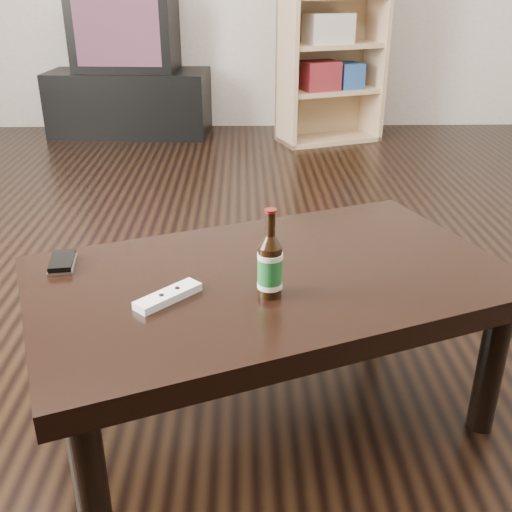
{
  "coord_description": "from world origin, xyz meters",
  "views": [
    {
      "loc": [
        0.12,
        -1.6,
        1.05
      ],
      "look_at": [
        0.15,
        -0.45,
        0.51
      ],
      "focal_mm": 42.0,
      "sensor_mm": 36.0,
      "label": 1
    }
  ],
  "objects_px": {
    "tv": "(125,31)",
    "remote": "(168,296)",
    "bookshelf": "(330,41)",
    "beer_bottle": "(270,266)",
    "tv_stand": "(131,102)",
    "phone": "(62,262)",
    "coffee_table": "(271,294)"
  },
  "relations": [
    {
      "from": "coffee_table",
      "to": "tv_stand",
      "type": "bearing_deg",
      "value": 105.38
    },
    {
      "from": "coffee_table",
      "to": "beer_bottle",
      "type": "relative_size",
      "value": 6.33
    },
    {
      "from": "tv_stand",
      "to": "phone",
      "type": "height_order",
      "value": "tv_stand"
    },
    {
      "from": "tv",
      "to": "beer_bottle",
      "type": "xyz_separation_m",
      "value": [
        0.86,
        -3.26,
        -0.22
      ]
    },
    {
      "from": "phone",
      "to": "remote",
      "type": "distance_m",
      "value": 0.32
    },
    {
      "from": "phone",
      "to": "tv",
      "type": "bearing_deg",
      "value": 88.81
    },
    {
      "from": "bookshelf",
      "to": "remote",
      "type": "height_order",
      "value": "bookshelf"
    },
    {
      "from": "beer_bottle",
      "to": "phone",
      "type": "distance_m",
      "value": 0.52
    },
    {
      "from": "coffee_table",
      "to": "remote",
      "type": "height_order",
      "value": "remote"
    },
    {
      "from": "bookshelf",
      "to": "remote",
      "type": "distance_m",
      "value": 3.12
    },
    {
      "from": "remote",
      "to": "bookshelf",
      "type": "bearing_deg",
      "value": 120.69
    },
    {
      "from": "bookshelf",
      "to": "beer_bottle",
      "type": "relative_size",
      "value": 6.35
    },
    {
      "from": "tv",
      "to": "tv_stand",
      "type": "bearing_deg",
      "value": 90.0
    },
    {
      "from": "tv_stand",
      "to": "bookshelf",
      "type": "xyz_separation_m",
      "value": [
        1.38,
        -0.25,
        0.44
      ]
    },
    {
      "from": "beer_bottle",
      "to": "phone",
      "type": "relative_size",
      "value": 1.7
    },
    {
      "from": "tv",
      "to": "coffee_table",
      "type": "height_order",
      "value": "tv"
    },
    {
      "from": "phone",
      "to": "remote",
      "type": "relative_size",
      "value": 0.82
    },
    {
      "from": "bookshelf",
      "to": "coffee_table",
      "type": "bearing_deg",
      "value": -119.71
    },
    {
      "from": "phone",
      "to": "remote",
      "type": "bearing_deg",
      "value": -40.42
    },
    {
      "from": "tv",
      "to": "beer_bottle",
      "type": "bearing_deg",
      "value": -70.99
    },
    {
      "from": "tv",
      "to": "phone",
      "type": "height_order",
      "value": "tv"
    },
    {
      "from": "tv_stand",
      "to": "remote",
      "type": "relative_size",
      "value": 7.74
    },
    {
      "from": "bookshelf",
      "to": "beer_bottle",
      "type": "height_order",
      "value": "bookshelf"
    },
    {
      "from": "coffee_table",
      "to": "phone",
      "type": "relative_size",
      "value": 10.75
    },
    {
      "from": "tv",
      "to": "remote",
      "type": "bearing_deg",
      "value": -74.71
    },
    {
      "from": "bookshelf",
      "to": "phone",
      "type": "bearing_deg",
      "value": -129.25
    },
    {
      "from": "coffee_table",
      "to": "beer_bottle",
      "type": "bearing_deg",
      "value": -94.14
    },
    {
      "from": "tv_stand",
      "to": "tv",
      "type": "distance_m",
      "value": 0.48
    },
    {
      "from": "bookshelf",
      "to": "coffee_table",
      "type": "height_order",
      "value": "bookshelf"
    },
    {
      "from": "tv",
      "to": "phone",
      "type": "bearing_deg",
      "value": -79.02
    },
    {
      "from": "tv",
      "to": "coffee_table",
      "type": "relative_size",
      "value": 0.57
    },
    {
      "from": "tv_stand",
      "to": "bookshelf",
      "type": "height_order",
      "value": "bookshelf"
    }
  ]
}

